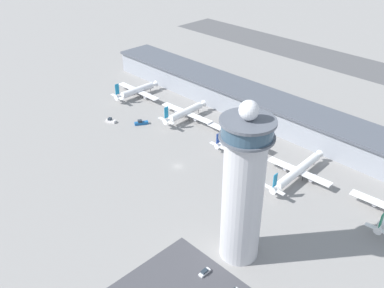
{
  "coord_description": "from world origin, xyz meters",
  "views": [
    {
      "loc": [
        129.0,
        -116.82,
        115.6
      ],
      "look_at": [
        -0.03,
        9.67,
        8.68
      ],
      "focal_mm": 40.0,
      "sensor_mm": 36.0,
      "label": 1
    }
  ],
  "objects_px": {
    "airplane_gate_delta": "(298,171)",
    "car_silver_sedan": "(205,272)",
    "airplane_gate_bravo": "(186,112)",
    "control_tower": "(243,188)",
    "airplane_gate_alpha": "(137,91)",
    "service_truck_fuel": "(111,121)",
    "service_truck_baggage": "(234,142)",
    "service_truck_catering": "(141,123)",
    "airplane_gate_charlie": "(237,135)"
  },
  "relations": [
    {
      "from": "airplane_gate_delta",
      "to": "car_silver_sedan",
      "type": "height_order",
      "value": "airplane_gate_delta"
    },
    {
      "from": "airplane_gate_bravo",
      "to": "airplane_gate_delta",
      "type": "height_order",
      "value": "airplane_gate_bravo"
    },
    {
      "from": "control_tower",
      "to": "car_silver_sedan",
      "type": "relative_size",
      "value": 12.98
    },
    {
      "from": "airplane_gate_alpha",
      "to": "service_truck_fuel",
      "type": "xyz_separation_m",
      "value": [
        18.05,
        -33.9,
        -3.08
      ]
    },
    {
      "from": "airplane_gate_delta",
      "to": "service_truck_baggage",
      "type": "bearing_deg",
      "value": 175.4
    },
    {
      "from": "airplane_gate_alpha",
      "to": "airplane_gate_delta",
      "type": "bearing_deg",
      "value": -2.14
    },
    {
      "from": "service_truck_catering",
      "to": "service_truck_fuel",
      "type": "xyz_separation_m",
      "value": [
        -14.49,
        -10.93,
        -0.07
      ]
    },
    {
      "from": "control_tower",
      "to": "airplane_gate_charlie",
      "type": "height_order",
      "value": "control_tower"
    },
    {
      "from": "service_truck_baggage",
      "to": "car_silver_sedan",
      "type": "xyz_separation_m",
      "value": [
        51.42,
        -75.65,
        -0.51
      ]
    },
    {
      "from": "service_truck_fuel",
      "to": "service_truck_baggage",
      "type": "relative_size",
      "value": 0.76
    },
    {
      "from": "service_truck_fuel",
      "to": "car_silver_sedan",
      "type": "relative_size",
      "value": 1.32
    },
    {
      "from": "service_truck_fuel",
      "to": "car_silver_sedan",
      "type": "bearing_deg",
      "value": -20.1
    },
    {
      "from": "airplane_gate_alpha",
      "to": "airplane_gate_delta",
      "type": "relative_size",
      "value": 0.89
    },
    {
      "from": "service_truck_catering",
      "to": "car_silver_sedan",
      "type": "xyz_separation_m",
      "value": [
        103.34,
        -54.06,
        -0.43
      ]
    },
    {
      "from": "airplane_gate_alpha",
      "to": "service_truck_catering",
      "type": "distance_m",
      "value": 39.94
    },
    {
      "from": "airplane_gate_alpha",
      "to": "service_truck_fuel",
      "type": "height_order",
      "value": "airplane_gate_alpha"
    },
    {
      "from": "airplane_gate_charlie",
      "to": "airplane_gate_delta",
      "type": "xyz_separation_m",
      "value": [
        42.1,
        -6.07,
        0.44
      ]
    },
    {
      "from": "control_tower",
      "to": "airplane_gate_charlie",
      "type": "xyz_separation_m",
      "value": [
        -53.82,
        62.17,
        -25.92
      ]
    },
    {
      "from": "airplane_gate_charlie",
      "to": "airplane_gate_bravo",
      "type": "bearing_deg",
      "value": -177.61
    },
    {
      "from": "airplane_gate_alpha",
      "to": "service_truck_catering",
      "type": "bearing_deg",
      "value": -35.21
    },
    {
      "from": "airplane_gate_alpha",
      "to": "car_silver_sedan",
      "type": "height_order",
      "value": "airplane_gate_alpha"
    },
    {
      "from": "control_tower",
      "to": "airplane_gate_charlie",
      "type": "bearing_deg",
      "value": 130.88
    },
    {
      "from": "airplane_gate_alpha",
      "to": "service_truck_catering",
      "type": "relative_size",
      "value": 4.73
    },
    {
      "from": "airplane_gate_charlie",
      "to": "service_truck_baggage",
      "type": "height_order",
      "value": "airplane_gate_charlie"
    },
    {
      "from": "airplane_gate_charlie",
      "to": "service_truck_baggage",
      "type": "relative_size",
      "value": 4.88
    },
    {
      "from": "car_silver_sedan",
      "to": "service_truck_baggage",
      "type": "bearing_deg",
      "value": 124.2
    },
    {
      "from": "service_truck_baggage",
      "to": "car_silver_sedan",
      "type": "height_order",
      "value": "service_truck_baggage"
    },
    {
      "from": "airplane_gate_charlie",
      "to": "service_truck_catering",
      "type": "distance_m",
      "value": 56.79
    },
    {
      "from": "control_tower",
      "to": "service_truck_catering",
      "type": "bearing_deg",
      "value": 160.19
    },
    {
      "from": "service_truck_baggage",
      "to": "airplane_gate_bravo",
      "type": "bearing_deg",
      "value": 178.29
    },
    {
      "from": "service_truck_baggage",
      "to": "airplane_gate_alpha",
      "type": "bearing_deg",
      "value": 179.07
    },
    {
      "from": "service_truck_catering",
      "to": "car_silver_sedan",
      "type": "distance_m",
      "value": 116.63
    },
    {
      "from": "airplane_gate_bravo",
      "to": "service_truck_baggage",
      "type": "bearing_deg",
      "value": -1.71
    },
    {
      "from": "airplane_gate_alpha",
      "to": "service_truck_baggage",
      "type": "relative_size",
      "value": 4.56
    },
    {
      "from": "airplane_gate_alpha",
      "to": "car_silver_sedan",
      "type": "relative_size",
      "value": 7.9
    },
    {
      "from": "service_truck_baggage",
      "to": "service_truck_catering",
      "type": "bearing_deg",
      "value": -157.42
    },
    {
      "from": "airplane_gate_alpha",
      "to": "service_truck_fuel",
      "type": "relative_size",
      "value": 5.97
    },
    {
      "from": "airplane_gate_delta",
      "to": "service_truck_fuel",
      "type": "height_order",
      "value": "airplane_gate_delta"
    },
    {
      "from": "airplane_gate_delta",
      "to": "control_tower",
      "type": "bearing_deg",
      "value": -78.2
    },
    {
      "from": "airplane_gate_bravo",
      "to": "service_truck_catering",
      "type": "distance_m",
      "value": 26.57
    },
    {
      "from": "control_tower",
      "to": "airplane_gate_bravo",
      "type": "height_order",
      "value": "control_tower"
    },
    {
      "from": "airplane_gate_alpha",
      "to": "airplane_gate_delta",
      "type": "distance_m",
      "value": 125.97
    },
    {
      "from": "airplane_gate_alpha",
      "to": "airplane_gate_charlie",
      "type": "height_order",
      "value": "airplane_gate_alpha"
    },
    {
      "from": "airplane_gate_alpha",
      "to": "control_tower",
      "type": "bearing_deg",
      "value": -23.84
    },
    {
      "from": "service_truck_catering",
      "to": "service_truck_fuel",
      "type": "relative_size",
      "value": 1.26
    },
    {
      "from": "airplane_gate_bravo",
      "to": "car_silver_sedan",
      "type": "distance_m",
      "value": 118.43
    },
    {
      "from": "airplane_gate_alpha",
      "to": "service_truck_catering",
      "type": "xyz_separation_m",
      "value": [
        32.54,
        -22.96,
        -3.0
      ]
    },
    {
      "from": "airplane_gate_alpha",
      "to": "airplane_gate_charlie",
      "type": "distance_m",
      "value": 83.8
    },
    {
      "from": "airplane_gate_charlie",
      "to": "service_truck_baggage",
      "type": "distance_m",
      "value": 3.84
    },
    {
      "from": "airplane_gate_delta",
      "to": "service_truck_baggage",
      "type": "relative_size",
      "value": 5.1
    }
  ]
}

